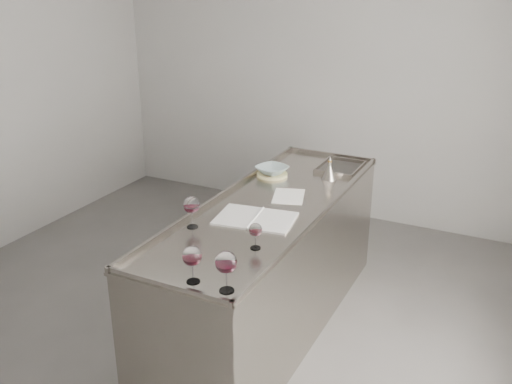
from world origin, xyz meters
The scene contains 11 objects.
room_shell centered at (0.00, 0.00, 1.40)m, with size 4.54×5.04×2.84m.
counter centered at (0.50, 0.30, 0.47)m, with size 0.77×2.42×0.97m.
wine_glass_left centered at (0.23, -0.23, 1.08)m, with size 0.10×0.10×0.20m.
wine_glass_middle centered at (0.58, -0.78, 1.08)m, with size 0.10×0.10×0.20m.
wine_glass_right centered at (0.77, -0.78, 1.09)m, with size 0.11×0.11×0.21m.
wine_glass_small centered at (0.70, -0.31, 1.05)m, with size 0.08×0.08×0.15m.
notebook centered at (0.52, 0.04, 0.95)m, with size 0.52×0.40×0.02m.
loose_paper_top centered at (0.55, 0.49, 0.94)m, with size 0.21×0.30×0.00m, color white.
trivet centered at (0.27, 0.83, 0.95)m, with size 0.23×0.23×0.02m, color #D4CB89.
ceramic_bowl centered at (0.27, 0.83, 0.99)m, with size 0.23×0.23×0.06m, color #90A5A7.
wine_funnel centered at (0.68, 0.96, 1.00)m, with size 0.12×0.12×0.18m.
Camera 1 is at (1.99, -2.88, 2.40)m, focal length 40.00 mm.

